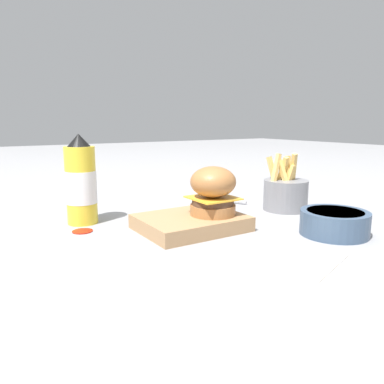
% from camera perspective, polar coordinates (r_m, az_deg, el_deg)
% --- Properties ---
extents(ground_plane, '(6.00, 6.00, 0.00)m').
position_cam_1_polar(ground_plane, '(0.75, -3.20, -6.27)').
color(ground_plane, gray).
extents(serving_board, '(0.21, 0.16, 0.03)m').
position_cam_1_polar(serving_board, '(0.77, -0.00, -4.76)').
color(serving_board, '#A37A51').
rests_on(serving_board, ground_plane).
extents(burger, '(0.09, 0.09, 0.10)m').
position_cam_1_polar(burger, '(0.77, 3.22, 0.23)').
color(burger, '#9E6638').
rests_on(burger, serving_board).
extents(ketchup_bottle, '(0.07, 0.07, 0.19)m').
position_cam_1_polar(ketchup_bottle, '(0.84, -16.56, 1.29)').
color(ketchup_bottle, yellow).
rests_on(ketchup_bottle, ground_plane).
extents(fries_basket, '(0.11, 0.11, 0.14)m').
position_cam_1_polar(fries_basket, '(0.96, 14.04, -0.23)').
color(fries_basket, slate).
rests_on(fries_basket, ground_plane).
extents(side_bowl, '(0.13, 0.13, 0.05)m').
position_cam_1_polar(side_bowl, '(0.79, 20.88, -4.30)').
color(side_bowl, '#384C66').
rests_on(side_bowl, ground_plane).
extents(spoon, '(0.08, 0.14, 0.01)m').
position_cam_1_polar(spoon, '(1.05, 2.97, -0.93)').
color(spoon, '#B2B2B7').
rests_on(spoon, ground_plane).
extents(ketchup_puddle, '(0.04, 0.04, 0.00)m').
position_cam_1_polar(ketchup_puddle, '(0.79, -16.35, -5.68)').
color(ketchup_puddle, '#9E140F').
rests_on(ketchup_puddle, ground_plane).
extents(parchment_square, '(0.17, 0.17, 0.00)m').
position_cam_1_polar(parchment_square, '(0.64, 15.10, -9.59)').
color(parchment_square, beige).
rests_on(parchment_square, ground_plane).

